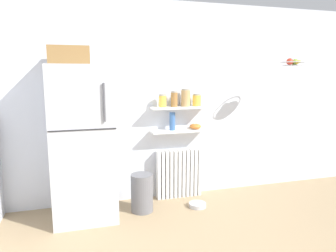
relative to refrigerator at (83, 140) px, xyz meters
name	(u,v)px	position (x,y,z in m)	size (l,w,h in m)	color
ground_plane	(225,252)	(1.25, -1.16, -0.93)	(7.04, 7.04, 0.00)	#9E8460
back_wall	(177,102)	(1.25, 0.39, 0.37)	(7.04, 0.10, 2.60)	silver
refrigerator	(83,140)	(0.00, 0.00, 0.00)	(0.70, 0.72, 1.96)	#B7BABF
radiator	(179,173)	(1.25, 0.26, -0.60)	(0.62, 0.12, 0.66)	white
wall_shelf_lower	(180,131)	(1.25, 0.23, 0.00)	(0.77, 0.22, 0.03)	white
wall_shelf_upper	(180,107)	(1.25, 0.23, 0.31)	(0.77, 0.22, 0.03)	white
storage_jar_0	(163,101)	(1.01, 0.23, 0.41)	(0.10, 0.10, 0.17)	yellow
storage_jar_1	(174,99)	(1.17, 0.23, 0.42)	(0.09, 0.09, 0.20)	olive
storage_jar_2	(186,98)	(1.33, 0.23, 0.44)	(0.12, 0.12, 0.23)	tan
storage_jar_3	(197,100)	(1.48, 0.23, 0.40)	(0.11, 0.11, 0.16)	yellow
vase	(172,121)	(1.14, 0.23, 0.13)	(0.08, 0.08, 0.24)	#38609E
shelf_bowl	(195,126)	(1.47, 0.23, 0.05)	(0.16, 0.16, 0.07)	orange
trash_bin	(142,193)	(0.67, -0.06, -0.69)	(0.27, 0.27, 0.47)	slate
pet_food_bowl	(197,205)	(1.37, -0.14, -0.90)	(0.22, 0.22, 0.05)	#B7B7BC
hanging_fruit_basket	(293,63)	(2.60, -0.22, 0.89)	(0.29, 0.29, 0.09)	#B2B2B7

